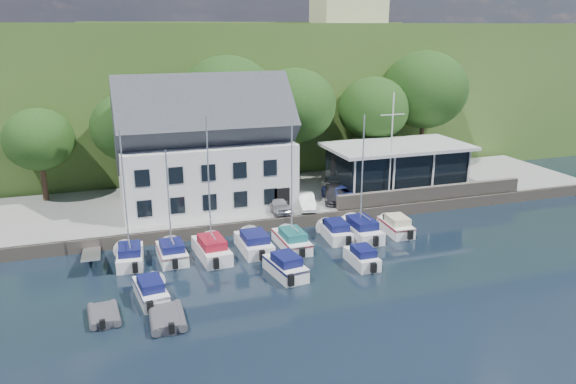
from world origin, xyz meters
The scene contains 33 objects.
ground centered at (0.00, 0.00, 0.00)m, with size 180.00×180.00×0.00m, color black.
quay centered at (0.00, 17.50, 0.50)m, with size 60.00×13.00×1.00m, color gray.
quay_face centered at (0.00, 11.00, 0.50)m, with size 60.00×0.30×1.00m, color #6B6256.
hillside centered at (0.00, 62.00, 8.00)m, with size 160.00×75.00×16.00m, color #395A21.
field_patch centered at (8.00, 70.00, 16.15)m, with size 50.00×30.00×0.30m, color #626A35.
harbor_building centered at (-7.00, 16.50, 5.35)m, with size 14.40×8.20×8.70m, color silver, non-canonical shape.
club_pavilion centered at (11.00, 16.00, 3.05)m, with size 13.20×7.20×4.10m, color black, non-canonical shape.
seawall centered at (12.00, 11.40, 1.60)m, with size 18.00×0.50×1.20m, color #6B6256.
gangway centered at (-16.50, 9.00, 0.00)m, with size 1.20×6.00×1.40m, color silver, non-canonical shape.
car_silver centered at (-1.88, 12.79, 1.66)m, with size 1.55×3.85×1.31m, color #B0AFB4.
car_white centered at (0.67, 12.71, 1.62)m, with size 1.31×3.77×1.24m, color silver.
car_dgrey centered at (3.75, 13.88, 1.63)m, with size 1.77×4.36×1.26m, color #2C2B30.
car_blue centered at (4.25, 13.54, 1.67)m, with size 1.55×3.94×1.35m, color #2E3F8F.
flagpole centered at (8.49, 12.72, 5.69)m, with size 2.25×0.20×9.38m, color silver, non-canonical shape.
tree_0 centered at (-20.20, 22.11, 5.05)m, with size 5.93×5.93×8.10m, color black, non-canonical shape.
tree_1 centered at (-12.67, 21.28, 5.65)m, with size 6.80×6.80×9.30m, color black, non-canonical shape.
tree_2 centered at (-3.84, 21.23, 7.13)m, with size 8.97×8.97×12.27m, color black, non-canonical shape.
tree_3 centered at (2.90, 21.91, 6.48)m, with size 8.01×8.01×10.95m, color black, non-canonical shape.
tree_4 centered at (11.40, 21.96, 5.93)m, with size 7.22×7.22×9.87m, color black, non-canonical shape.
tree_5 centered at (17.72, 22.70, 7.15)m, with size 9.01×9.01×12.31m, color black, non-canonical shape.
boat_r1_0 centered at (-13.99, 7.95, 4.28)m, with size 1.86×5.43×8.56m, color white, non-canonical shape.
boat_r1_1 centered at (-11.18, 7.67, 4.24)m, with size 1.97×5.26×8.48m, color white, non-canonical shape.
boat_r1_2 centered at (-8.47, 7.21, 4.76)m, with size 2.01×6.54×9.51m, color white, non-canonical shape.
boat_r1_3 centered at (-5.32, 7.43, 0.73)m, with size 2.18×5.96×1.46m, color white, non-canonical shape.
boat_r1_4 centered at (-2.52, 7.12, 4.34)m, with size 1.90×6.24×8.67m, color white, non-canonical shape.
boat_r1_5 centered at (1.28, 7.81, 0.72)m, with size 1.83×5.50×1.44m, color white, non-canonical shape.
boat_r1_6 centered at (3.23, 7.50, 4.79)m, with size 2.10×6.84×9.59m, color white, non-canonical shape.
boat_r1_7 centered at (6.26, 7.38, 0.73)m, with size 1.82×5.28×1.45m, color white, non-canonical shape.
boat_r2_0 centered at (-13.16, 2.05, 0.71)m, with size 1.66×5.28×1.42m, color white, non-canonical shape.
boat_r2_2 centered at (-4.48, 2.71, 0.76)m, with size 1.81×5.26×1.53m, color white, non-canonical shape.
boat_r2_3 centered at (1.01, 2.63, 0.68)m, with size 1.60×4.55×1.35m, color white, non-canonical shape.
dinghy_0 centered at (-15.90, 0.46, 0.33)m, with size 1.72×2.87×0.67m, color #3C3C41, non-canonical shape.
dinghy_1 centered at (-12.60, -1.06, 0.38)m, with size 1.97×3.29×0.77m, color #3C3C41, non-canonical shape.
Camera 1 is at (-15.13, -29.34, 15.71)m, focal length 35.00 mm.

